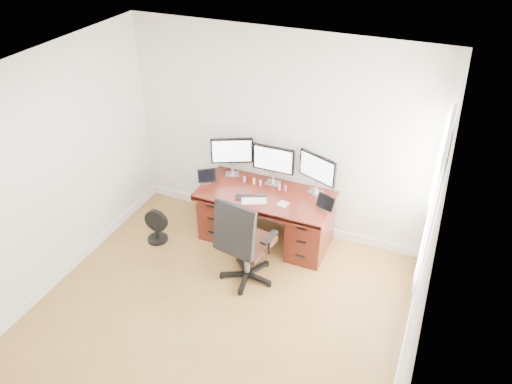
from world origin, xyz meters
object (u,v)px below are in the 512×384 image
at_px(floor_fan, 156,226).
at_px(keyboard, 254,201).
at_px(monitor_center, 273,160).
at_px(desk, 266,215).
at_px(office_chair, 244,255).

xyz_separation_m(floor_fan, keyboard, (1.26, 0.33, 0.53)).
bearing_deg(floor_fan, monitor_center, 30.04).
bearing_deg(floor_fan, keyboard, 12.79).
xyz_separation_m(desk, keyboard, (-0.06, -0.25, 0.36)).
bearing_deg(keyboard, office_chair, -102.59).
relative_size(desk, keyboard, 5.63).
bearing_deg(monitor_center, floor_fan, -148.41).
relative_size(desk, floor_fan, 3.66).
bearing_deg(floor_fan, office_chair, -11.83).
relative_size(desk, office_chair, 1.45).
height_order(desk, keyboard, keyboard).
bearing_deg(floor_fan, desk, 21.99).
height_order(floor_fan, monitor_center, monitor_center).
distance_m(floor_fan, monitor_center, 1.78).
height_order(desk, monitor_center, monitor_center).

